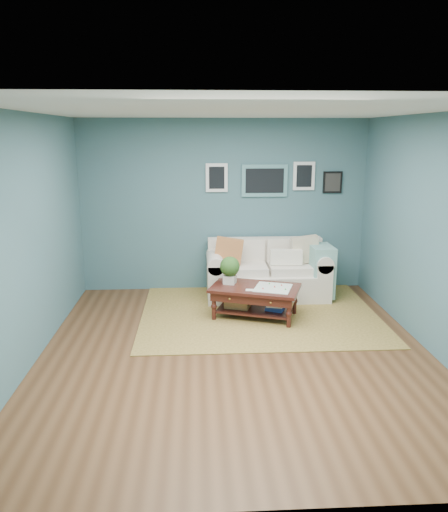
{
  "coord_description": "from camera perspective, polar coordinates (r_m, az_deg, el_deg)",
  "views": [
    {
      "loc": [
        -0.43,
        -5.33,
        2.47
      ],
      "look_at": [
        -0.08,
        1.0,
        0.91
      ],
      "focal_mm": 35.0,
      "sensor_mm": 36.0,
      "label": 1
    }
  ],
  "objects": [
    {
      "name": "room_shell",
      "position": [
        5.52,
        1.57,
        2.22
      ],
      "size": [
        5.0,
        5.02,
        2.7
      ],
      "color": "brown",
      "rests_on": "ground"
    },
    {
      "name": "coffee_table",
      "position": [
        6.86,
        3.08,
        -4.06
      ],
      "size": [
        1.34,
        1.03,
        0.82
      ],
      "rotation": [
        0.0,
        0.0,
        -0.33
      ],
      "color": "black",
      "rests_on": "ground"
    },
    {
      "name": "loveseat",
      "position": [
        7.73,
        5.52,
        -1.79
      ],
      "size": [
        1.89,
        0.86,
        0.97
      ],
      "color": "white",
      "rests_on": "ground"
    },
    {
      "name": "area_rug",
      "position": [
        7.09,
        4.0,
        -6.54
      ],
      "size": [
        3.27,
        2.62,
        0.01
      ],
      "primitive_type": "cube",
      "color": "brown",
      "rests_on": "ground"
    }
  ]
}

